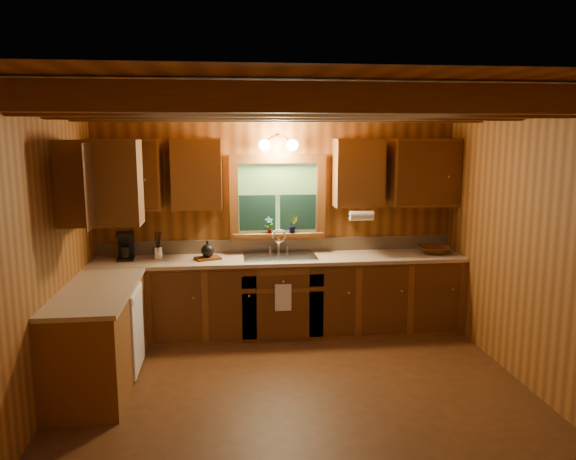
% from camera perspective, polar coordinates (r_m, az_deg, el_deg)
% --- Properties ---
extents(room, '(4.20, 4.20, 4.20)m').
position_cam_1_polar(room, '(4.65, 1.11, -2.28)').
color(room, '#4A2A12').
rests_on(room, ground).
extents(ceiling_beams, '(4.20, 2.54, 0.18)m').
position_cam_1_polar(ceiling_beams, '(4.55, 1.16, 12.53)').
color(ceiling_beams, brown).
rests_on(ceiling_beams, room).
extents(base_cabinets, '(4.20, 2.22, 0.86)m').
position_cam_1_polar(base_cabinets, '(6.08, -5.20, -7.89)').
color(base_cabinets, brown).
rests_on(base_cabinets, ground).
extents(countertop, '(4.20, 2.24, 0.04)m').
position_cam_1_polar(countertop, '(5.96, -5.13, -3.74)').
color(countertop, tan).
rests_on(countertop, base_cabinets).
extents(backsplash, '(4.20, 0.02, 0.16)m').
position_cam_1_polar(backsplash, '(6.55, -1.07, -1.58)').
color(backsplash, tan).
rests_on(backsplash, room).
extents(dishwasher_panel, '(0.02, 0.60, 0.80)m').
position_cam_1_polar(dishwasher_panel, '(5.57, -15.28, -9.87)').
color(dishwasher_panel, white).
rests_on(dishwasher_panel, base_cabinets).
extents(upper_cabinets, '(4.19, 1.77, 0.78)m').
position_cam_1_polar(upper_cabinets, '(5.95, -6.12, 5.57)').
color(upper_cabinets, brown).
rests_on(upper_cabinets, room).
extents(window, '(1.12, 0.08, 1.00)m').
position_cam_1_polar(window, '(6.45, -1.07, 3.17)').
color(window, brown).
rests_on(window, room).
extents(window_sill, '(1.06, 0.14, 0.04)m').
position_cam_1_polar(window_sill, '(6.46, -1.02, -0.48)').
color(window_sill, brown).
rests_on(window_sill, room).
extents(wall_sconce, '(0.45, 0.21, 0.17)m').
position_cam_1_polar(wall_sconce, '(6.28, -0.98, 8.81)').
color(wall_sconce, black).
rests_on(wall_sconce, room).
extents(paper_towel_roll, '(0.27, 0.11, 0.11)m').
position_cam_1_polar(paper_towel_roll, '(6.29, 7.60, 1.47)').
color(paper_towel_roll, white).
rests_on(paper_towel_roll, upper_cabinets).
extents(dish_towel, '(0.18, 0.01, 0.30)m').
position_cam_1_polar(dish_towel, '(6.06, -0.50, -7.00)').
color(dish_towel, white).
rests_on(dish_towel, base_cabinets).
extents(sink, '(0.82, 0.48, 0.43)m').
position_cam_1_polar(sink, '(6.30, -0.82, -3.19)').
color(sink, silver).
rests_on(sink, countertop).
extents(coffee_maker, '(0.17, 0.22, 0.31)m').
position_cam_1_polar(coffee_maker, '(6.40, -16.45, -1.60)').
color(coffee_maker, black).
rests_on(coffee_maker, countertop).
extents(utensil_crock, '(0.11, 0.11, 0.31)m').
position_cam_1_polar(utensil_crock, '(6.35, -13.31, -2.23)').
color(utensil_crock, silver).
rests_on(utensil_crock, countertop).
extents(cutting_board, '(0.32, 0.27, 0.02)m').
position_cam_1_polar(cutting_board, '(6.24, -8.30, -2.90)').
color(cutting_board, '#4F2B10').
rests_on(cutting_board, countertop).
extents(teakettle, '(0.15, 0.15, 0.19)m').
position_cam_1_polar(teakettle, '(6.22, -8.32, -2.13)').
color(teakettle, black).
rests_on(teakettle, cutting_board).
extents(wicker_basket, '(0.40, 0.40, 0.09)m').
position_cam_1_polar(wicker_basket, '(6.68, 14.82, -2.00)').
color(wicker_basket, '#48230C').
rests_on(wicker_basket, countertop).
extents(potted_plant_left, '(0.12, 0.10, 0.20)m').
position_cam_1_polar(potted_plant_left, '(6.41, -1.95, 0.50)').
color(potted_plant_left, '#4F2B10').
rests_on(potted_plant_left, window_sill).
extents(potted_plant_right, '(0.12, 0.11, 0.19)m').
position_cam_1_polar(potted_plant_right, '(6.44, 0.52, 0.53)').
color(potted_plant_right, '#4F2B10').
rests_on(potted_plant_right, window_sill).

